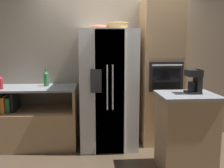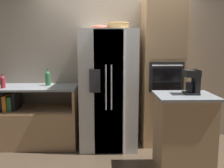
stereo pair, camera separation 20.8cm
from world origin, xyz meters
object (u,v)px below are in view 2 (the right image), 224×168
(refrigerator, at_px, (108,89))
(bottle_tall, at_px, (3,82))
(fruit_bowl, at_px, (100,27))
(wall_oven, at_px, (162,73))
(coffee_maker, at_px, (193,81))
(wicker_basket, at_px, (118,26))
(bottle_short, at_px, (48,78))

(refrigerator, bearing_deg, bottle_tall, -176.94)
(refrigerator, relative_size, fruit_bowl, 7.47)
(refrigerator, distance_m, wall_oven, 0.90)
(bottle_tall, bearing_deg, coffee_maker, -16.65)
(wicker_basket, xyz_separation_m, fruit_bowl, (-0.28, -0.01, -0.02))
(wall_oven, xyz_separation_m, coffee_maker, (0.16, -0.97, 0.01))
(fruit_bowl, bearing_deg, wall_oven, 2.61)
(coffee_maker, bearing_deg, wicker_basket, 132.98)
(refrigerator, height_order, wicker_basket, wicker_basket)
(refrigerator, bearing_deg, wall_oven, 6.64)
(wall_oven, relative_size, bottle_tall, 10.61)
(wall_oven, height_order, fruit_bowl, wall_oven)
(refrigerator, relative_size, wall_oven, 0.80)
(bottle_short, bearing_deg, fruit_bowl, -6.73)
(bottle_tall, xyz_separation_m, coffee_maker, (2.61, -0.78, 0.11))
(bottle_short, bearing_deg, coffee_maker, -27.12)
(bottle_tall, bearing_deg, wicker_basket, 4.90)
(refrigerator, relative_size, coffee_maker, 6.16)
(bottle_tall, distance_m, coffee_maker, 2.73)
(bottle_short, xyz_separation_m, coffee_maker, (2.00, -1.02, 0.09))
(coffee_maker, bearing_deg, bottle_short, 152.88)
(refrigerator, xyz_separation_m, wall_oven, (0.86, 0.10, 0.23))
(wicker_basket, relative_size, bottle_short, 1.22)
(fruit_bowl, height_order, coffee_maker, fruit_bowl)
(refrigerator, height_order, bottle_short, refrigerator)
(wicker_basket, distance_m, bottle_short, 1.39)
(fruit_bowl, relative_size, bottle_tall, 1.14)
(fruit_bowl, height_order, bottle_tall, fruit_bowl)
(bottle_short, bearing_deg, bottle_tall, -158.78)
(wicker_basket, xyz_separation_m, bottle_short, (-1.13, 0.09, -0.81))
(wall_oven, xyz_separation_m, fruit_bowl, (-0.98, -0.04, 0.72))
(wicker_basket, height_order, bottle_short, wicker_basket)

